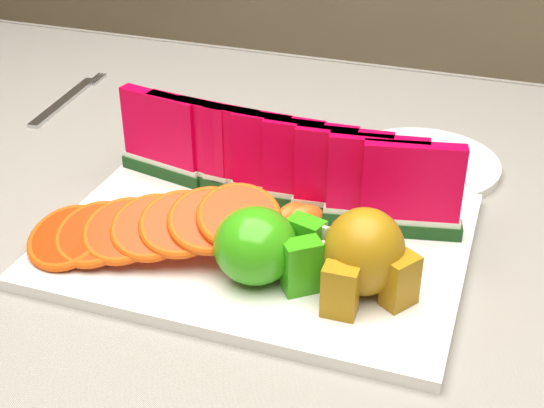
% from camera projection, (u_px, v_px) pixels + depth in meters
% --- Properties ---
extents(table, '(1.40, 0.90, 0.75)m').
position_uv_depth(table, '(204.00, 303.00, 0.84)').
color(table, '#533222').
rests_on(table, ground).
extents(tablecloth, '(1.53, 1.03, 0.20)m').
position_uv_depth(tablecloth, '(201.00, 256.00, 0.81)').
color(tablecloth, gray).
rests_on(tablecloth, table).
extents(platter, '(0.40, 0.30, 0.01)m').
position_uv_depth(platter, '(260.00, 238.00, 0.75)').
color(platter, silver).
rests_on(platter, tablecloth).
extents(apple_cluster, '(0.11, 0.09, 0.07)m').
position_uv_depth(apple_cluster, '(264.00, 247.00, 0.67)').
color(apple_cluster, '#1E921C').
rests_on(apple_cluster, platter).
extents(pear_cluster, '(0.10, 0.10, 0.08)m').
position_uv_depth(pear_cluster, '(365.00, 256.00, 0.65)').
color(pear_cluster, '#A2621E').
rests_on(pear_cluster, platter).
extents(side_plate, '(0.23, 0.23, 0.01)m').
position_uv_depth(side_plate, '(422.00, 164.00, 0.89)').
color(side_plate, silver).
rests_on(side_plate, tablecloth).
extents(fork, '(0.03, 0.20, 0.00)m').
position_uv_depth(fork, '(67.00, 99.00, 1.06)').
color(fork, silver).
rests_on(fork, tablecloth).
extents(watermelon_row, '(0.39, 0.07, 0.10)m').
position_uv_depth(watermelon_row, '(278.00, 163.00, 0.78)').
color(watermelon_row, '#0B340C').
rests_on(watermelon_row, platter).
extents(orange_fan_front, '(0.26, 0.15, 0.06)m').
position_uv_depth(orange_fan_front, '(152.00, 227.00, 0.70)').
color(orange_fan_front, '#F91F00').
rests_on(orange_fan_front, platter).
extents(orange_fan_back, '(0.29, 0.11, 0.04)m').
position_uv_depth(orange_fan_back, '(294.00, 163.00, 0.83)').
color(orange_fan_back, '#F91F00').
rests_on(orange_fan_back, platter).
extents(tangerine_segments, '(0.16, 0.08, 0.03)m').
position_uv_depth(tangerine_segments, '(247.00, 214.00, 0.76)').
color(tangerine_segments, '#DC5B1F').
rests_on(tangerine_segments, platter).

